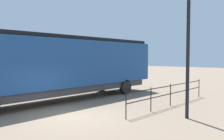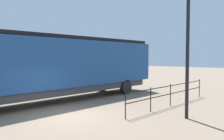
% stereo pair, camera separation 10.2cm
% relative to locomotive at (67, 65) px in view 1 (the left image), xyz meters
% --- Properties ---
extents(ground_plane, '(120.00, 120.00, 0.00)m').
position_rel_locomotive_xyz_m(ground_plane, '(3.83, -2.83, -2.34)').
color(ground_plane, '#84705B').
extents(locomotive, '(2.86, 16.04, 4.18)m').
position_rel_locomotive_xyz_m(locomotive, '(0.00, 0.00, 0.00)').
color(locomotive, navy).
rests_on(locomotive, ground_plane).
extents(lamp_post, '(0.52, 0.52, 6.56)m').
position_rel_locomotive_xyz_m(lamp_post, '(8.11, 0.54, 2.24)').
color(lamp_post, black).
rests_on(lamp_post, ground_plane).
extents(platform_fence, '(0.05, 8.48, 1.28)m').
position_rel_locomotive_xyz_m(platform_fence, '(6.08, 2.75, -1.51)').
color(platform_fence, black).
rests_on(platform_fence, ground_plane).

